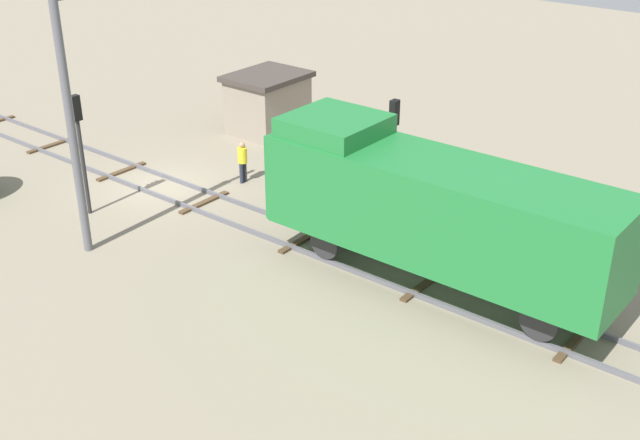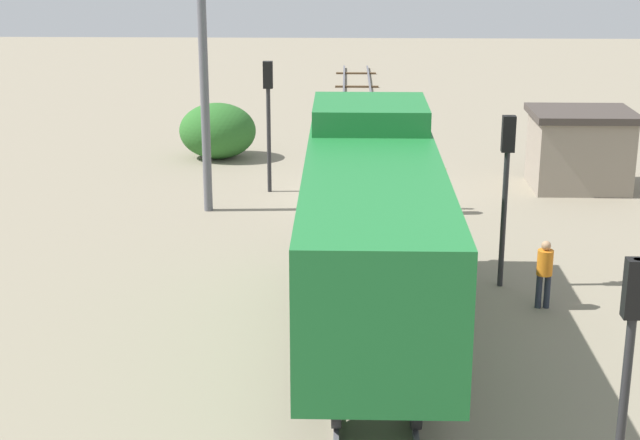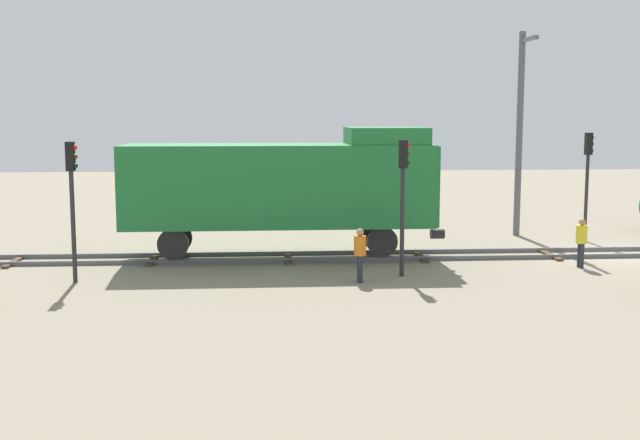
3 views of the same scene
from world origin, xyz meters
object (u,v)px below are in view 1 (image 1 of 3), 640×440
at_px(worker_near_track, 243,159).
at_px(relay_hut, 268,102).
at_px(worker_by_signal, 438,195).
at_px(traffic_signal_mid, 393,138).
at_px(catenary_mast, 72,119).
at_px(locomotive, 433,206).
at_px(traffic_signal_near, 79,133).

relative_size(worker_near_track, relay_hut, 0.49).
bearing_deg(relay_hut, worker_by_signal, 73.41).
xyz_separation_m(traffic_signal_mid, worker_near_track, (1.00, -6.37, -2.07)).
relative_size(worker_by_signal, catenary_mast, 0.20).
height_order(locomotive, worker_near_track, locomotive).
relative_size(traffic_signal_near, worker_near_track, 2.63).
height_order(worker_near_track, catenary_mast, catenary_mast).
relative_size(worker_near_track, catenary_mast, 0.20).
xyz_separation_m(traffic_signal_near, worker_near_track, (-5.60, 2.46, -2.10)).
height_order(locomotive, traffic_signal_near, locomotive).
xyz_separation_m(worker_by_signal, catenary_mast, (9.14, -7.98, 3.60)).
xyz_separation_m(traffic_signal_mid, worker_by_signal, (-0.80, 1.48, -2.07)).
xyz_separation_m(worker_by_signal, relay_hut, (-3.30, -11.07, 0.40)).
distance_m(traffic_signal_mid, catenary_mast, 10.69).
xyz_separation_m(worker_near_track, relay_hut, (-5.10, -3.23, 0.40)).
bearing_deg(traffic_signal_mid, relay_hut, -113.13).
bearing_deg(traffic_signal_near, traffic_signal_mid, 126.78).
xyz_separation_m(traffic_signal_near, traffic_signal_mid, (-6.60, 8.83, -0.03)).
relative_size(traffic_signal_mid, relay_hut, 1.26).
bearing_deg(worker_by_signal, worker_near_track, -124.42).
bearing_deg(catenary_mast, traffic_signal_mid, 142.05).
distance_m(traffic_signal_mid, worker_near_track, 6.77).
height_order(traffic_signal_mid, worker_by_signal, traffic_signal_mid).
height_order(traffic_signal_near, catenary_mast, catenary_mast).
distance_m(traffic_signal_near, catenary_mast, 3.27).
relative_size(traffic_signal_near, worker_by_signal, 2.63).
xyz_separation_m(worker_near_track, catenary_mast, (7.34, -0.14, 3.60)).
bearing_deg(locomotive, traffic_signal_mid, -132.53).
bearing_deg(worker_by_signal, locomotive, -19.38).
bearing_deg(traffic_signal_mid, worker_by_signal, 118.44).
height_order(worker_by_signal, relay_hut, relay_hut).
relative_size(locomotive, catenary_mast, 1.34).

